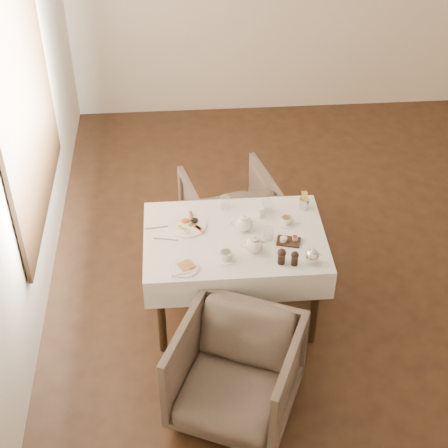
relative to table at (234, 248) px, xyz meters
The scene contains 21 objects.
room 1.85m from the table, 154.21° to the left, with size 5.00×5.00×5.00m.
table is the anchor object (origin of this frame).
armchair_near 0.93m from the table, 94.37° to the right, with size 0.75×0.77×0.70m, color #50443A.
armchair_far 0.92m from the table, 87.65° to the left, with size 0.69×0.72×0.65m, color #50443A.
breakfast_plate 0.38m from the table, 156.60° to the left, with size 0.28×0.28×0.03m.
side_plate 0.50m from the table, 139.15° to the right, with size 0.20×0.19×0.02m.
teapot_centre 0.21m from the table, 40.33° to the left, with size 0.17×0.13×0.14m, color white, non-canonical shape.
teapot_front 0.28m from the table, 56.31° to the right, with size 0.17×0.13×0.14m, color white, non-canonical shape.
creamer 0.33m from the table, 45.80° to the left, with size 0.06×0.06×0.07m, color white.
teacup_near 0.29m from the table, 108.50° to the right, with size 0.13×0.13×0.07m.
teacup_far 0.42m from the table, 16.04° to the left, with size 0.12×0.12×0.06m.
glass_left 0.38m from the table, 97.00° to the left, with size 0.07×0.07×0.10m, color silver.
glass_mid 0.29m from the table, 12.49° to the right, with size 0.07×0.07×0.10m, color silver.
glass_right 0.41m from the table, 46.08° to the left, with size 0.07×0.07×0.10m, color silver.
condiment_board 0.40m from the table, 14.83° to the right, with size 0.19×0.15×0.04m.
pepper_mill_left 0.46m from the table, 47.13° to the right, with size 0.06×0.06×0.12m, color black, non-canonical shape.
pepper_mill_right 0.52m from the table, 41.44° to the right, with size 0.05×0.05×0.11m, color black, non-canonical shape.
silver_pot 0.61m from the table, 32.56° to the right, with size 0.12×0.09×0.12m, color white, non-canonical shape.
fries_cup 0.63m from the table, 27.53° to the left, with size 0.07×0.07×0.15m.
cutlery_fork 0.57m from the table, 166.17° to the left, with size 0.02×0.19×0.00m, color silver.
cutlery_knife 0.50m from the table, behind, with size 0.01×0.17×0.00m, color silver.
Camera 1 is at (-1.16, -4.39, 3.82)m, focal length 55.00 mm.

